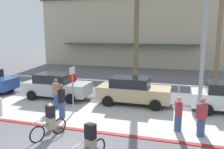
{
  "coord_description": "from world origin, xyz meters",
  "views": [
    {
      "loc": [
        4.33,
        -6.89,
        4.36
      ],
      "look_at": [
        0.53,
        6.0,
        1.95
      ],
      "focal_mm": 36.94,
      "sensor_mm": 36.0,
      "label": 1
    }
  ],
  "objects_px": {
    "stop_sign_bike_lane": "(73,83)",
    "pedestrian_1": "(178,115)",
    "bollard_3": "(0,106)",
    "streetlight_curb": "(205,35)",
    "cyclist_blue_0": "(90,144)",
    "pedestrian_2": "(56,95)",
    "car_tan_2": "(133,91)",
    "pedestrian_0": "(62,102)",
    "pedestrian_3": "(201,119)",
    "cyclist_teal_1": "(50,121)",
    "car_silver_1": "(57,86)"
  },
  "relations": [
    {
      "from": "pedestrian_2",
      "to": "pedestrian_0",
      "type": "bearing_deg",
      "value": -50.38
    },
    {
      "from": "stop_sign_bike_lane",
      "to": "car_silver_1",
      "type": "xyz_separation_m",
      "value": [
        -2.35,
        2.33,
        -0.81
      ]
    },
    {
      "from": "pedestrian_0",
      "to": "bollard_3",
      "type": "bearing_deg",
      "value": -169.25
    },
    {
      "from": "cyclist_teal_1",
      "to": "pedestrian_2",
      "type": "bearing_deg",
      "value": 115.88
    },
    {
      "from": "streetlight_curb",
      "to": "pedestrian_3",
      "type": "relative_size",
      "value": 4.39
    },
    {
      "from": "pedestrian_2",
      "to": "bollard_3",
      "type": "bearing_deg",
      "value": -140.15
    },
    {
      "from": "pedestrian_3",
      "to": "pedestrian_1",
      "type": "bearing_deg",
      "value": 161.67
    },
    {
      "from": "pedestrian_1",
      "to": "pedestrian_2",
      "type": "bearing_deg",
      "value": 169.39
    },
    {
      "from": "cyclist_teal_1",
      "to": "pedestrian_1",
      "type": "relative_size",
      "value": 1.05
    },
    {
      "from": "pedestrian_1",
      "to": "streetlight_curb",
      "type": "bearing_deg",
      "value": 32.09
    },
    {
      "from": "pedestrian_3",
      "to": "pedestrian_2",
      "type": "bearing_deg",
      "value": 168.43
    },
    {
      "from": "cyclist_teal_1",
      "to": "pedestrian_1",
      "type": "height_order",
      "value": "pedestrian_1"
    },
    {
      "from": "cyclist_blue_0",
      "to": "car_tan_2",
      "type": "bearing_deg",
      "value": 89.17
    },
    {
      "from": "cyclist_teal_1",
      "to": "bollard_3",
      "type": "bearing_deg",
      "value": 158.58
    },
    {
      "from": "car_silver_1",
      "to": "pedestrian_1",
      "type": "height_order",
      "value": "car_silver_1"
    },
    {
      "from": "stop_sign_bike_lane",
      "to": "pedestrian_1",
      "type": "height_order",
      "value": "stop_sign_bike_lane"
    },
    {
      "from": "pedestrian_1",
      "to": "bollard_3",
      "type": "bearing_deg",
      "value": -176.16
    },
    {
      "from": "bollard_3",
      "to": "pedestrian_1",
      "type": "xyz_separation_m",
      "value": [
        9.15,
        0.61,
        0.23
      ]
    },
    {
      "from": "car_silver_1",
      "to": "car_tan_2",
      "type": "relative_size",
      "value": 1.0
    },
    {
      "from": "car_silver_1",
      "to": "pedestrian_0",
      "type": "relative_size",
      "value": 2.46
    },
    {
      "from": "stop_sign_bike_lane",
      "to": "bollard_3",
      "type": "distance_m",
      "value": 4.03
    },
    {
      "from": "pedestrian_0",
      "to": "pedestrian_3",
      "type": "bearing_deg",
      "value": -2.79
    },
    {
      "from": "streetlight_curb",
      "to": "car_tan_2",
      "type": "bearing_deg",
      "value": 142.68
    },
    {
      "from": "stop_sign_bike_lane",
      "to": "pedestrian_1",
      "type": "bearing_deg",
      "value": -8.98
    },
    {
      "from": "car_tan_2",
      "to": "pedestrian_3",
      "type": "bearing_deg",
      "value": -45.04
    },
    {
      "from": "car_silver_1",
      "to": "car_tan_2",
      "type": "bearing_deg",
      "value": 1.67
    },
    {
      "from": "streetlight_curb",
      "to": "pedestrian_1",
      "type": "bearing_deg",
      "value": -147.91
    },
    {
      "from": "streetlight_curb",
      "to": "pedestrian_3",
      "type": "distance_m",
      "value": 3.6
    },
    {
      "from": "pedestrian_1",
      "to": "pedestrian_2",
      "type": "relative_size",
      "value": 0.91
    },
    {
      "from": "car_silver_1",
      "to": "cyclist_blue_0",
      "type": "relative_size",
      "value": 2.53
    },
    {
      "from": "streetlight_curb",
      "to": "car_silver_1",
      "type": "xyz_separation_m",
      "value": [
        -8.87,
        2.64,
        -3.41
      ]
    },
    {
      "from": "car_tan_2",
      "to": "pedestrian_1",
      "type": "xyz_separation_m",
      "value": [
        2.73,
        -3.37,
        -0.13
      ]
    },
    {
      "from": "cyclist_teal_1",
      "to": "pedestrian_2",
      "type": "relative_size",
      "value": 0.96
    },
    {
      "from": "car_silver_1",
      "to": "cyclist_teal_1",
      "type": "distance_m",
      "value": 6.04
    },
    {
      "from": "pedestrian_1",
      "to": "pedestrian_3",
      "type": "height_order",
      "value": "pedestrian_3"
    },
    {
      "from": "bollard_3",
      "to": "pedestrian_2",
      "type": "relative_size",
      "value": 0.56
    },
    {
      "from": "car_tan_2",
      "to": "pedestrian_2",
      "type": "height_order",
      "value": "pedestrian_2"
    },
    {
      "from": "bollard_3",
      "to": "cyclist_teal_1",
      "type": "xyz_separation_m",
      "value": [
        3.95,
        -1.55,
        0.18
      ]
    },
    {
      "from": "car_tan_2",
      "to": "pedestrian_0",
      "type": "height_order",
      "value": "pedestrian_0"
    },
    {
      "from": "stop_sign_bike_lane",
      "to": "pedestrian_2",
      "type": "height_order",
      "value": "stop_sign_bike_lane"
    },
    {
      "from": "pedestrian_1",
      "to": "pedestrian_0",
      "type": "bearing_deg",
      "value": 179.83
    },
    {
      "from": "bollard_3",
      "to": "streetlight_curb",
      "type": "distance_m",
      "value": 10.82
    },
    {
      "from": "cyclist_blue_0",
      "to": "streetlight_curb",
      "type": "bearing_deg",
      "value": 47.73
    },
    {
      "from": "car_silver_1",
      "to": "cyclist_teal_1",
      "type": "relative_size",
      "value": 2.59
    },
    {
      "from": "cyclist_blue_0",
      "to": "pedestrian_3",
      "type": "bearing_deg",
      "value": 40.65
    },
    {
      "from": "stop_sign_bike_lane",
      "to": "pedestrian_3",
      "type": "xyz_separation_m",
      "value": [
        6.54,
        -1.2,
        -0.89
      ]
    },
    {
      "from": "pedestrian_3",
      "to": "cyclist_blue_0",
      "type": "bearing_deg",
      "value": -139.35
    },
    {
      "from": "streetlight_curb",
      "to": "cyclist_blue_0",
      "type": "xyz_separation_m",
      "value": [
        -3.76,
        -4.13,
        -3.58
      ]
    },
    {
      "from": "pedestrian_0",
      "to": "pedestrian_3",
      "type": "height_order",
      "value": "pedestrian_0"
    },
    {
      "from": "stop_sign_bike_lane",
      "to": "pedestrian_0",
      "type": "relative_size",
      "value": 1.43
    }
  ]
}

